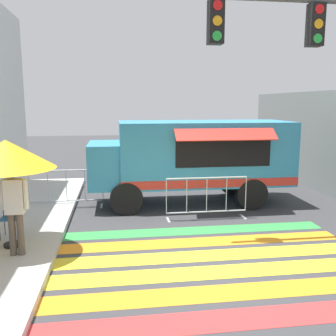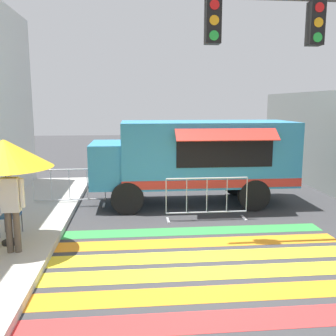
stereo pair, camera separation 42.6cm
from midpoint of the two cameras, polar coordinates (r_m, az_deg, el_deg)
The scene contains 9 objects.
ground_plane at distance 7.67m, azimuth 7.32°, elevation -13.78°, with size 60.00×60.00×0.00m, color #38383A.
crosswalk_painted at distance 7.50m, azimuth 7.64°, elevation -14.31°, with size 6.40×4.36×0.01m.
food_truck at distance 11.37m, azimuth 4.69°, elevation 1.91°, with size 6.04×2.53×2.52m.
traffic_signal_pole at distance 9.13m, azimuth 22.57°, elevation 15.60°, with size 5.14×0.29×5.61m.
patio_umbrella at distance 8.16m, azimuth -22.32°, elevation 2.01°, with size 1.92×1.92×2.21m.
folding_chair at distance 9.08m, azimuth -21.56°, elevation -6.20°, with size 0.41×0.41×0.85m.
vendor_person at distance 7.81m, azimuth -21.37°, elevation -4.92°, with size 0.53×0.23×1.77m.
barricade_front at distance 9.98m, azimuth 7.15°, elevation -4.68°, with size 2.18×0.44×1.15m.
barricade_side at distance 11.49m, azimuth -13.76°, elevation -2.96°, with size 2.13×0.44×1.15m.
Camera 2 is at (-1.40, -6.87, 3.06)m, focal length 40.00 mm.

